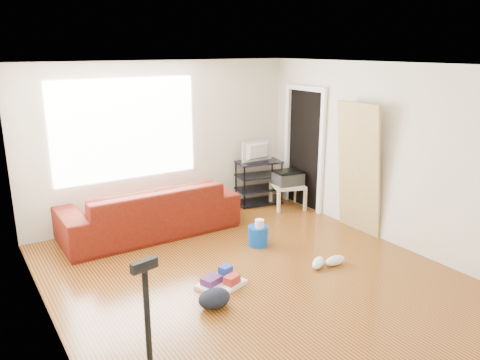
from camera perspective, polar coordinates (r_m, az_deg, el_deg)
room at (r=5.51m, az=1.19°, el=0.82°), size 4.51×5.01×2.51m
sofa at (r=7.19m, az=-10.80°, el=-6.36°), size 2.57×1.01×0.75m
tv_stand at (r=8.25m, az=2.29°, el=-0.25°), size 0.83×0.57×0.77m
tv at (r=8.11m, az=2.34°, el=3.50°), size 0.61×0.08×0.35m
side_table at (r=8.09m, az=5.85°, el=-0.96°), size 0.66×0.66×0.42m
printer at (r=8.04m, az=5.88°, el=0.30°), size 0.51×0.42×0.24m
bucket at (r=6.66m, az=2.20°, el=-7.92°), size 0.29×0.29×0.28m
toilet_paper at (r=6.55m, az=2.38°, el=-6.47°), size 0.12×0.12×0.11m
cleaning_tray at (r=5.59m, az=-2.26°, el=-12.19°), size 0.60×0.54×0.18m
backpack at (r=5.21m, az=-3.13°, el=-15.17°), size 0.40×0.33×0.20m
sneakers at (r=6.12m, az=10.51°, el=-9.77°), size 0.54×0.28×0.12m
door_panel at (r=7.34m, az=13.74°, el=-6.05°), size 0.24×0.78×1.95m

